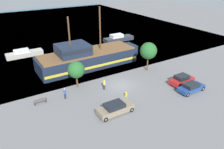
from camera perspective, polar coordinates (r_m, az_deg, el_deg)
name	(u,v)px	position (r m, az deg, el deg)	size (l,w,h in m)	color
ground_plane	(121,85)	(34.37, 2.49, -2.84)	(160.00, 160.00, 0.00)	slate
water_surface	(43,28)	(72.87, -17.60, 11.48)	(80.00, 80.00, 0.00)	#38667F
pirate_ship	(87,57)	(40.89, -6.65, 4.46)	(19.72, 6.00, 10.67)	#192338
moored_boat_dockside	(24,54)	(49.26, -21.97, 5.09)	(7.34, 2.02, 1.60)	#B7B2A8
moored_boat_outer	(118,38)	(56.31, 1.64, 9.44)	(7.86, 2.35, 1.79)	#2D333D
parked_car_curb_front	(115,108)	(27.66, 0.81, -8.81)	(4.70, 1.95, 1.45)	#7F705B
parked_car_curb_mid	(182,80)	(36.10, 17.78, -1.32)	(4.06, 1.81, 1.56)	#B21E1E
parked_car_curb_rear	(191,87)	(34.43, 19.98, -3.17)	(4.28, 1.83, 1.34)	navy
fire_hydrant	(126,94)	(31.24, 3.71, -5.15)	(0.42, 0.25, 0.76)	yellow
bench_promenade_east	(40,101)	(31.17, -18.28, -6.57)	(1.61, 0.45, 0.85)	#4C4742
pedestrian_walking_near	(65,94)	(31.25, -12.21, -4.89)	(0.32, 0.32, 1.60)	#232838
pedestrian_walking_far	(104,85)	(32.85, -2.05, -2.66)	(0.32, 0.32, 1.61)	#232838
tree_row_east	(76,70)	(32.98, -9.35, 1.21)	(2.57, 2.57, 4.22)	brown
tree_row_mideast	(148,51)	(38.58, 9.49, 6.11)	(2.94, 2.94, 5.19)	brown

